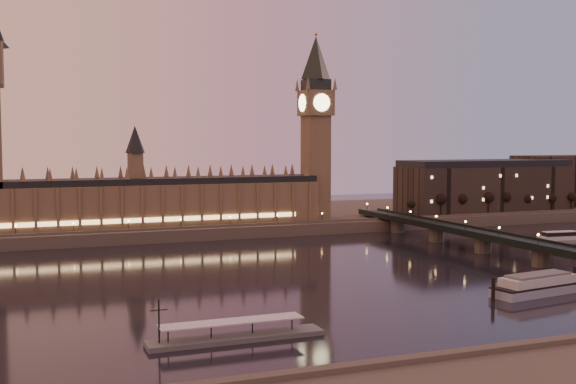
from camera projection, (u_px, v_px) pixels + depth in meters
name	position (u px, v px, depth m)	size (l,w,h in m)	color
ground	(312.00, 274.00, 273.71)	(700.00, 700.00, 0.00)	black
far_embankment	(250.00, 218.00, 437.71)	(560.00, 130.00, 6.00)	#423D35
palace_of_westminster	(147.00, 196.00, 370.10)	(180.00, 26.62, 52.00)	brown
big_ben	(316.00, 116.00, 401.01)	(17.68, 17.68, 104.00)	brown
westminster_bridge	(510.00, 246.00, 306.40)	(13.20, 260.00, 15.30)	black
city_block	(510.00, 184.00, 464.22)	(155.00, 45.00, 34.00)	black
bare_tree_0	(414.00, 203.00, 413.86)	(5.56, 5.56, 11.31)	black
bare_tree_1	(439.00, 202.00, 419.82)	(5.56, 5.56, 11.31)	black
bare_tree_2	(462.00, 201.00, 425.79)	(5.56, 5.56, 11.31)	black
bare_tree_3	(486.00, 200.00, 431.76)	(5.56, 5.56, 11.31)	black
bare_tree_4	(508.00, 200.00, 437.72)	(5.56, 5.56, 11.31)	black
bare_tree_5	(530.00, 199.00, 443.69)	(5.56, 5.56, 11.31)	black
bare_tree_6	(552.00, 198.00, 449.66)	(5.56, 5.56, 11.31)	black
bare_tree_7	(573.00, 197.00, 455.62)	(5.56, 5.56, 11.31)	black
cruise_boat_b	(560.00, 236.00, 366.17)	(23.99, 8.28, 4.34)	silver
moored_barge	(538.00, 285.00, 237.24)	(39.45, 14.76, 7.31)	#919EB8
pontoon_pier	(235.00, 335.00, 182.90)	(45.75, 7.63, 12.20)	#595B5E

